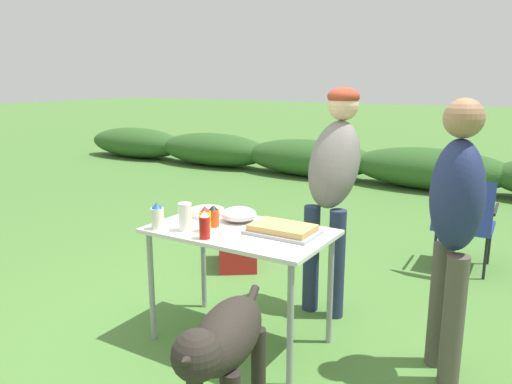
{
  "coord_description": "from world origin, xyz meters",
  "views": [
    {
      "loc": [
        1.58,
        -2.43,
        1.64
      ],
      "look_at": [
        -0.1,
        0.36,
        0.89
      ],
      "focal_mm": 35.0,
      "sensor_mm": 36.0,
      "label": 1
    }
  ],
  "objects_px": {
    "mayo_bottle": "(157,216)",
    "dog": "(224,350)",
    "standing_person_in_dark_puffer": "(455,217)",
    "hot_sauce_bottle": "(213,216)",
    "mixing_bowl": "(239,214)",
    "cooler_box": "(237,247)",
    "paper_cup_stack": "(185,217)",
    "plate_stack": "(207,212)",
    "standing_person_in_gray_fleece": "(333,175)",
    "ketchup_bottle": "(205,225)",
    "food_tray": "(282,230)",
    "camp_chair_green_behind_table": "(464,219)",
    "mustard_bottle": "(205,219)",
    "folding_table": "(240,241)"
  },
  "relations": [
    {
      "from": "mustard_bottle",
      "to": "dog",
      "type": "relative_size",
      "value": 0.18
    },
    {
      "from": "food_tray",
      "to": "standing_person_in_gray_fleece",
      "type": "distance_m",
      "value": 0.72
    },
    {
      "from": "ketchup_bottle",
      "to": "cooler_box",
      "type": "xyz_separation_m",
      "value": [
        -0.66,
        1.34,
        -0.65
      ]
    },
    {
      "from": "mustard_bottle",
      "to": "standing_person_in_dark_puffer",
      "type": "xyz_separation_m",
      "value": [
        1.33,
        0.42,
        0.11
      ]
    },
    {
      "from": "standing_person_in_gray_fleece",
      "to": "standing_person_in_dark_puffer",
      "type": "relative_size",
      "value": 1.02
    },
    {
      "from": "food_tray",
      "to": "ketchup_bottle",
      "type": "height_order",
      "value": "ketchup_bottle"
    },
    {
      "from": "paper_cup_stack",
      "to": "ketchup_bottle",
      "type": "height_order",
      "value": "paper_cup_stack"
    },
    {
      "from": "food_tray",
      "to": "mustard_bottle",
      "type": "relative_size",
      "value": 2.63
    },
    {
      "from": "mayo_bottle",
      "to": "camp_chair_green_behind_table",
      "type": "xyz_separation_m",
      "value": [
        1.42,
        2.21,
        -0.35
      ]
    },
    {
      "from": "mayo_bottle",
      "to": "dog",
      "type": "distance_m",
      "value": 1.18
    },
    {
      "from": "plate_stack",
      "to": "mixing_bowl",
      "type": "distance_m",
      "value": 0.25
    },
    {
      "from": "mixing_bowl",
      "to": "plate_stack",
      "type": "bearing_deg",
      "value": -179.25
    },
    {
      "from": "ketchup_bottle",
      "to": "camp_chair_green_behind_table",
      "type": "xyz_separation_m",
      "value": [
        1.07,
        2.21,
        -0.35
      ]
    },
    {
      "from": "paper_cup_stack",
      "to": "dog",
      "type": "relative_size",
      "value": 0.2
    },
    {
      "from": "standing_person_in_gray_fleece",
      "to": "dog",
      "type": "relative_size",
      "value": 1.83
    },
    {
      "from": "mixing_bowl",
      "to": "cooler_box",
      "type": "bearing_deg",
      "value": 124.04
    },
    {
      "from": "dog",
      "to": "mayo_bottle",
      "type": "bearing_deg",
      "value": -49.13
    },
    {
      "from": "folding_table",
      "to": "mayo_bottle",
      "type": "relative_size",
      "value": 6.61
    },
    {
      "from": "standing_person_in_gray_fleece",
      "to": "standing_person_in_dark_puffer",
      "type": "distance_m",
      "value": 0.99
    },
    {
      "from": "paper_cup_stack",
      "to": "mustard_bottle",
      "type": "bearing_deg",
      "value": 22.34
    },
    {
      "from": "standing_person_in_dark_puffer",
      "to": "camp_chair_green_behind_table",
      "type": "bearing_deg",
      "value": 154.29
    },
    {
      "from": "plate_stack",
      "to": "mixing_bowl",
      "type": "relative_size",
      "value": 0.97
    },
    {
      "from": "mixing_bowl",
      "to": "standing_person_in_gray_fleece",
      "type": "height_order",
      "value": "standing_person_in_gray_fleece"
    },
    {
      "from": "hot_sauce_bottle",
      "to": "dog",
      "type": "distance_m",
      "value": 1.14
    },
    {
      "from": "food_tray",
      "to": "standing_person_in_gray_fleece",
      "type": "relative_size",
      "value": 0.26
    },
    {
      "from": "hot_sauce_bottle",
      "to": "standing_person_in_dark_puffer",
      "type": "distance_m",
      "value": 1.39
    },
    {
      "from": "folding_table",
      "to": "food_tray",
      "type": "xyz_separation_m",
      "value": [
        0.26,
        0.06,
        0.1
      ]
    },
    {
      "from": "folding_table",
      "to": "standing_person_in_dark_puffer",
      "type": "distance_m",
      "value": 1.23
    },
    {
      "from": "plate_stack",
      "to": "standing_person_in_gray_fleece",
      "type": "bearing_deg",
      "value": 42.45
    },
    {
      "from": "standing_person_in_gray_fleece",
      "to": "folding_table",
      "type": "bearing_deg",
      "value": -109.06
    },
    {
      "from": "paper_cup_stack",
      "to": "standing_person_in_dark_puffer",
      "type": "distance_m",
      "value": 1.52
    },
    {
      "from": "food_tray",
      "to": "camp_chair_green_behind_table",
      "type": "height_order",
      "value": "camp_chair_green_behind_table"
    },
    {
      "from": "folding_table",
      "to": "hot_sauce_bottle",
      "type": "height_order",
      "value": "hot_sauce_bottle"
    },
    {
      "from": "cooler_box",
      "to": "food_tray",
      "type": "bearing_deg",
      "value": -171.49
    },
    {
      "from": "mixing_bowl",
      "to": "ketchup_bottle",
      "type": "xyz_separation_m",
      "value": [
        0.03,
        -0.4,
        0.03
      ]
    },
    {
      "from": "mustard_bottle",
      "to": "cooler_box",
      "type": "relative_size",
      "value": 0.27
    },
    {
      "from": "food_tray",
      "to": "mixing_bowl",
      "type": "xyz_separation_m",
      "value": [
        -0.37,
        0.1,
        0.02
      ]
    },
    {
      "from": "standing_person_in_dark_puffer",
      "to": "hot_sauce_bottle",
      "type": "bearing_deg",
      "value": -108.68
    },
    {
      "from": "plate_stack",
      "to": "folding_table",
      "type": "bearing_deg",
      "value": -22.8
    },
    {
      "from": "food_tray",
      "to": "camp_chair_green_behind_table",
      "type": "xyz_separation_m",
      "value": [
        0.73,
        1.91,
        -0.3
      ]
    },
    {
      "from": "mayo_bottle",
      "to": "standing_person_in_gray_fleece",
      "type": "distance_m",
      "value": 1.24
    },
    {
      "from": "camp_chair_green_behind_table",
      "to": "cooler_box",
      "type": "bearing_deg",
      "value": -155.41
    },
    {
      "from": "mixing_bowl",
      "to": "food_tray",
      "type": "bearing_deg",
      "value": -14.54
    },
    {
      "from": "mustard_bottle",
      "to": "cooler_box",
      "type": "bearing_deg",
      "value": 115.41
    },
    {
      "from": "standing_person_in_gray_fleece",
      "to": "cooler_box",
      "type": "bearing_deg",
      "value": 163.74
    },
    {
      "from": "plate_stack",
      "to": "standing_person_in_dark_puffer",
      "type": "xyz_separation_m",
      "value": [
        1.53,
        0.13,
        0.16
      ]
    },
    {
      "from": "paper_cup_stack",
      "to": "mayo_bottle",
      "type": "distance_m",
      "value": 0.17
    },
    {
      "from": "ketchup_bottle",
      "to": "dog",
      "type": "distance_m",
      "value": 0.92
    },
    {
      "from": "plate_stack",
      "to": "cooler_box",
      "type": "xyz_separation_m",
      "value": [
        -0.39,
        0.94,
        -0.59
      ]
    },
    {
      "from": "plate_stack",
      "to": "dog",
      "type": "bearing_deg",
      "value": -50.66
    }
  ]
}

